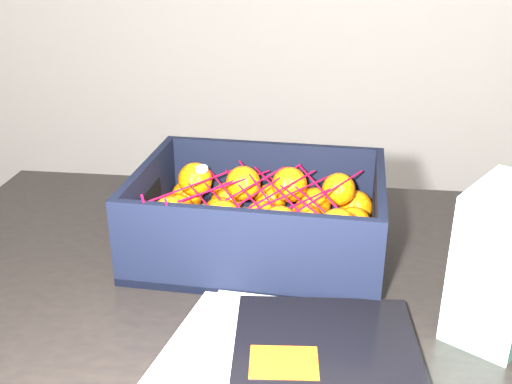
% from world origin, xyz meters
% --- Properties ---
extents(table, '(1.24, 0.86, 0.75)m').
position_xyz_m(table, '(0.27, 0.35, 0.65)').
color(table, black).
rests_on(table, ground).
extents(magazine_stack, '(0.33, 0.31, 0.02)m').
position_xyz_m(magazine_stack, '(0.26, 0.20, 0.76)').
color(magazine_stack, '#B9B9B4').
rests_on(magazine_stack, table).
extents(produce_crate, '(0.36, 0.27, 0.13)m').
position_xyz_m(produce_crate, '(0.18, 0.48, 0.79)').
color(produce_crate, brown).
rests_on(produce_crate, table).
extents(clementine_heap, '(0.34, 0.25, 0.10)m').
position_xyz_m(clementine_heap, '(0.18, 0.48, 0.80)').
color(clementine_heap, '#DB5D04').
rests_on(clementine_heap, produce_crate).
extents(mesh_net, '(0.30, 0.24, 0.09)m').
position_xyz_m(mesh_net, '(0.17, 0.47, 0.85)').
color(mesh_net, red).
rests_on(mesh_net, clementine_heap).
extents(retail_carton, '(0.13, 0.15, 0.19)m').
position_xyz_m(retail_carton, '(0.49, 0.33, 0.84)').
color(retail_carton, white).
rests_on(retail_carton, table).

